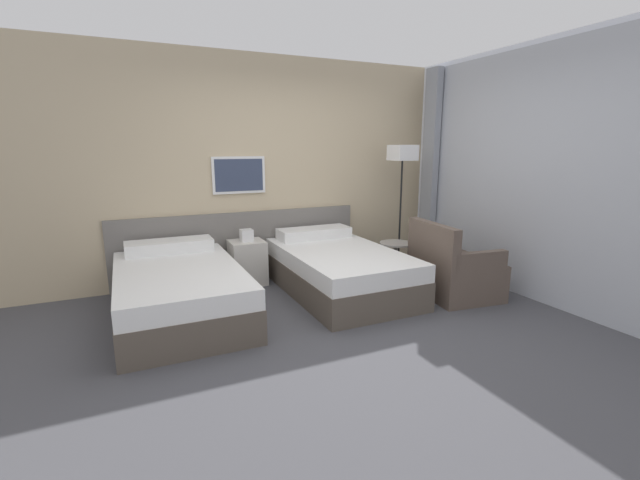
# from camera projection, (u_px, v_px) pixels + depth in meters

# --- Properties ---
(ground_plane) EXTENTS (16.00, 16.00, 0.00)m
(ground_plane) POSITION_uv_depth(u_px,v_px,m) (350.00, 327.00, 3.93)
(ground_plane) COLOR #47474C
(wall_headboard) EXTENTS (10.00, 0.10, 2.70)m
(wall_headboard) POSITION_uv_depth(u_px,v_px,m) (275.00, 173.00, 5.36)
(wall_headboard) COLOR #C6B28E
(wall_headboard) RESTS_ON ground_plane
(wall_window) EXTENTS (0.21, 4.41, 2.70)m
(wall_window) POSITION_uv_depth(u_px,v_px,m) (549.00, 175.00, 4.38)
(wall_window) COLOR white
(wall_window) RESTS_ON ground_plane
(bed_near_door) EXTENTS (1.14, 1.90, 0.62)m
(bed_near_door) POSITION_uv_depth(u_px,v_px,m) (179.00, 291.00, 4.14)
(bed_near_door) COLOR brown
(bed_near_door) RESTS_ON ground_plane
(bed_near_window) EXTENTS (1.14, 1.90, 0.62)m
(bed_near_window) POSITION_uv_depth(u_px,v_px,m) (339.00, 270.00, 4.86)
(bed_near_window) COLOR brown
(bed_near_window) RESTS_ON ground_plane
(nightstand) EXTENTS (0.40, 0.38, 0.67)m
(nightstand) POSITION_uv_depth(u_px,v_px,m) (247.00, 262.00, 5.12)
(nightstand) COLOR beige
(nightstand) RESTS_ON ground_plane
(floor_lamp) EXTENTS (0.29, 0.29, 1.65)m
(floor_lamp) POSITION_uv_depth(u_px,v_px,m) (402.00, 163.00, 5.44)
(floor_lamp) COLOR black
(floor_lamp) RESTS_ON ground_plane
(side_table) EXTENTS (0.39, 0.39, 0.49)m
(side_table) POSITION_uv_depth(u_px,v_px,m) (395.00, 255.00, 5.18)
(side_table) COLOR gray
(side_table) RESTS_ON ground_plane
(armchair) EXTENTS (0.83, 0.95, 0.83)m
(armchair) POSITION_uv_depth(u_px,v_px,m) (453.00, 271.00, 4.74)
(armchair) COLOR brown
(armchair) RESTS_ON ground_plane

